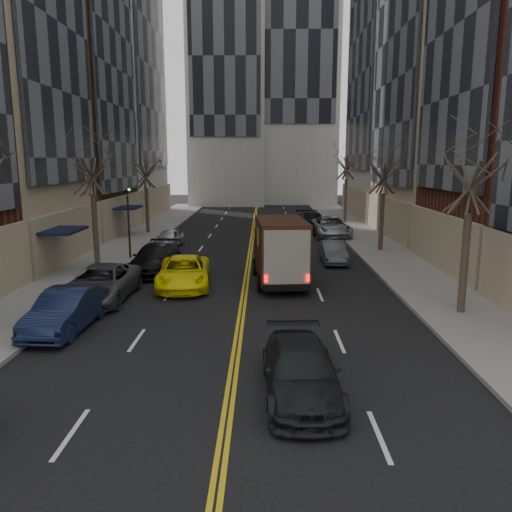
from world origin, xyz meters
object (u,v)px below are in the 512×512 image
(observer_sedan, at_px, (301,371))
(pedestrian, at_px, (281,271))
(ups_truck, at_px, (280,251))
(taxi, at_px, (184,272))

(observer_sedan, distance_m, pedestrian, 11.35)
(pedestrian, bearing_deg, observer_sedan, -179.82)
(ups_truck, bearing_deg, observer_sedan, -93.65)
(ups_truck, height_order, taxi, ups_truck)
(observer_sedan, height_order, taxi, taxi)
(ups_truck, distance_m, pedestrian, 1.21)
(observer_sedan, bearing_deg, pedestrian, 88.35)
(observer_sedan, height_order, pedestrian, pedestrian)
(ups_truck, distance_m, observer_sedan, 12.25)
(observer_sedan, xyz_separation_m, pedestrian, (-0.11, 11.35, 0.13))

